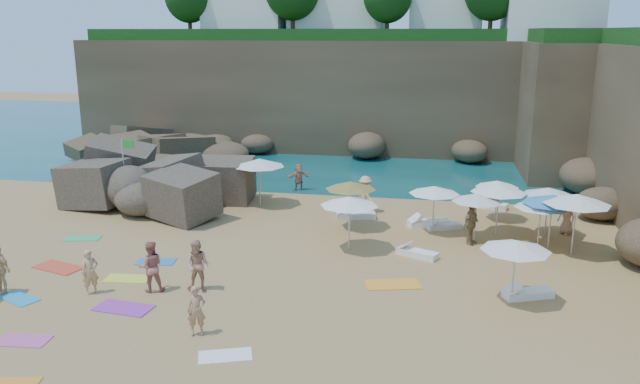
% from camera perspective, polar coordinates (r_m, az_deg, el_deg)
% --- Properties ---
extents(ground, '(120.00, 120.00, 0.00)m').
position_cam_1_polar(ground, '(24.75, -5.88, -5.98)').
color(ground, tan).
rests_on(ground, ground).
extents(seawater, '(120.00, 120.00, 0.00)m').
position_cam_1_polar(seawater, '(53.33, 3.28, 5.15)').
color(seawater, '#0C4751').
rests_on(seawater, ground).
extents(cliff_back, '(44.00, 8.00, 8.00)m').
position_cam_1_polar(cliff_back, '(47.66, 4.97, 8.85)').
color(cliff_back, brown).
rests_on(cliff_back, ground).
extents(cliff_corner, '(10.00, 12.00, 8.00)m').
position_cam_1_polar(cliff_corner, '(43.66, 24.39, 7.12)').
color(cliff_corner, brown).
rests_on(cliff_corner, ground).
extents(rock_promontory, '(12.00, 7.00, 2.00)m').
position_cam_1_polar(rock_promontory, '(42.99, -13.96, 2.47)').
color(rock_promontory, brown).
rests_on(rock_promontory, ground).
extents(marina_masts, '(3.10, 0.10, 6.00)m').
position_cam_1_polar(marina_masts, '(57.42, -13.41, 8.46)').
color(marina_masts, white).
rests_on(marina_masts, ground).
extents(rock_outcrop, '(7.91, 5.97, 3.14)m').
position_cam_1_polar(rock_outcrop, '(32.48, -14.11, -1.36)').
color(rock_outcrop, brown).
rests_on(rock_outcrop, ground).
extents(flag_pole, '(0.68, 0.07, 3.50)m').
position_cam_1_polar(flag_pole, '(32.63, -17.36, 2.52)').
color(flag_pole, silver).
rests_on(flag_pole, ground).
extents(parasol_0, '(2.57, 2.57, 2.43)m').
position_cam_1_polar(parasol_0, '(31.50, -5.57, 2.70)').
color(parasol_0, silver).
rests_on(parasol_0, ground).
extents(parasol_1, '(2.22, 2.22, 2.10)m').
position_cam_1_polar(parasol_1, '(27.58, 10.41, 0.18)').
color(parasol_1, silver).
rests_on(parasol_1, ground).
extents(parasol_2, '(2.27, 2.27, 2.14)m').
position_cam_1_polar(parasol_2, '(28.42, 20.19, 0.03)').
color(parasol_2, silver).
rests_on(parasol_2, ground).
extents(parasol_3, '(2.41, 2.41, 2.27)m').
position_cam_1_polar(parasol_3, '(27.81, 16.04, 0.32)').
color(parasol_3, silver).
rests_on(parasol_3, ground).
extents(parasol_4, '(2.00, 2.00, 1.89)m').
position_cam_1_polar(parasol_4, '(30.16, 15.90, 0.71)').
color(parasol_4, silver).
rests_on(parasol_4, ground).
extents(parasol_5, '(2.15, 2.15, 2.03)m').
position_cam_1_polar(parasol_5, '(26.93, 14.14, -0.50)').
color(parasol_5, silver).
rests_on(parasol_5, ground).
extents(parasol_6, '(2.29, 2.29, 2.16)m').
position_cam_1_polar(parasol_6, '(27.72, 2.83, 0.61)').
color(parasol_6, silver).
rests_on(parasol_6, ground).
extents(parasol_7, '(2.15, 2.15, 2.03)m').
position_cam_1_polar(parasol_7, '(26.71, 19.57, -1.03)').
color(parasol_7, silver).
rests_on(parasol_7, ground).
extents(parasol_8, '(2.61, 2.61, 2.47)m').
position_cam_1_polar(parasol_8, '(26.33, 22.43, -0.61)').
color(parasol_8, silver).
rests_on(parasol_8, ground).
extents(parasol_9, '(2.36, 2.36, 2.24)m').
position_cam_1_polar(parasol_9, '(24.87, 2.70, -0.85)').
color(parasol_9, silver).
rests_on(parasol_9, ground).
extents(parasol_10, '(2.39, 2.39, 2.26)m').
position_cam_1_polar(parasol_10, '(26.76, 20.49, -0.61)').
color(parasol_10, silver).
rests_on(parasol_10, ground).
extents(parasol_11, '(2.26, 2.26, 2.13)m').
position_cam_1_polar(parasol_11, '(21.02, 17.46, -4.69)').
color(parasol_11, silver).
rests_on(parasol_11, ground).
extents(lounger_0, '(1.93, 1.00, 0.29)m').
position_cam_1_polar(lounger_0, '(29.67, 3.30, -2.15)').
color(lounger_0, silver).
rests_on(lounger_0, ground).
extents(lounger_1, '(1.89, 1.09, 0.28)m').
position_cam_1_polar(lounger_1, '(32.47, 15.19, -1.18)').
color(lounger_1, white).
rests_on(lounger_1, ground).
extents(lounger_2, '(1.97, 1.32, 0.29)m').
position_cam_1_polar(lounger_2, '(28.86, 9.88, -2.82)').
color(lounger_2, white).
rests_on(lounger_2, ground).
extents(lounger_3, '(1.65, 1.09, 0.24)m').
position_cam_1_polar(lounger_3, '(28.59, 11.24, -3.10)').
color(lounger_3, silver).
rests_on(lounger_3, ground).
extents(lounger_4, '(1.71, 1.18, 0.25)m').
position_cam_1_polar(lounger_4, '(24.99, 8.89, -5.57)').
color(lounger_4, white).
rests_on(lounger_4, ground).
extents(lounger_5, '(1.75, 1.15, 0.26)m').
position_cam_1_polar(lounger_5, '(22.16, 18.48, -8.84)').
color(lounger_5, white).
rests_on(lounger_5, ground).
extents(towel_0, '(1.62, 1.24, 0.03)m').
position_cam_1_polar(towel_0, '(23.28, -25.81, -8.75)').
color(towel_0, '#2595C5').
rests_on(towel_0, ground).
extents(towel_1, '(1.56, 0.88, 0.03)m').
position_cam_1_polar(towel_1, '(20.27, -25.54, -12.16)').
color(towel_1, '#D05195').
rests_on(towel_1, ground).
extents(towel_6, '(1.93, 1.11, 0.03)m').
position_cam_1_polar(towel_6, '(21.28, -17.52, -10.07)').
color(towel_6, purple).
rests_on(towel_6, ground).
extents(towel_7, '(2.05, 1.43, 0.03)m').
position_cam_1_polar(towel_7, '(25.56, -22.81, -6.37)').
color(towel_7, red).
rests_on(towel_7, ground).
extents(towel_8, '(1.57, 0.93, 0.03)m').
position_cam_1_polar(towel_8, '(24.98, -14.78, -6.18)').
color(towel_8, blue).
rests_on(towel_8, ground).
extents(towel_10, '(2.06, 1.39, 0.03)m').
position_cam_1_polar(towel_10, '(22.23, 6.68, -8.39)').
color(towel_10, '#FFA028').
rests_on(towel_10, ground).
extents(towel_11, '(1.60, 1.04, 0.03)m').
position_cam_1_polar(towel_11, '(28.67, -20.89, -3.98)').
color(towel_11, '#34B866').
rests_on(towel_11, ground).
extents(towel_12, '(1.68, 0.96, 0.03)m').
position_cam_1_polar(towel_12, '(23.62, -17.16, -7.57)').
color(towel_12, yellow).
rests_on(towel_12, ground).
extents(towel_13, '(1.61, 1.18, 0.03)m').
position_cam_1_polar(towel_13, '(17.81, -8.66, -14.58)').
color(towel_13, white).
rests_on(towel_13, ground).
extents(person_stand_0, '(0.66, 0.66, 1.55)m').
position_cam_1_polar(person_stand_0, '(22.49, -20.27, -6.88)').
color(person_stand_0, tan).
rests_on(person_stand_0, ground).
extents(person_stand_1, '(1.07, 0.98, 1.78)m').
position_cam_1_polar(person_stand_1, '(22.03, -15.22, -6.58)').
color(person_stand_1, '#B76C5B').
rests_on(person_stand_1, ground).
extents(person_stand_2, '(1.09, 1.24, 1.82)m').
position_cam_1_polar(person_stand_2, '(30.47, 4.17, -0.22)').
color(person_stand_2, '#E2B380').
rests_on(person_stand_2, ground).
extents(person_stand_3, '(0.93, 1.13, 1.80)m').
position_cam_1_polar(person_stand_3, '(26.62, 13.64, -2.81)').
color(person_stand_3, olive).
rests_on(person_stand_3, ground).
extents(person_stand_4, '(0.84, 0.87, 1.60)m').
position_cam_1_polar(person_stand_4, '(29.26, 21.64, -2.07)').
color(person_stand_4, tan).
rests_on(person_stand_4, ground).
extents(person_stand_5, '(1.42, 0.94, 1.49)m').
position_cam_1_polar(person_stand_5, '(34.79, -1.95, 1.38)').
color(person_stand_5, tan).
rests_on(person_stand_5, ground).
extents(person_lie_1, '(1.40, 1.90, 0.41)m').
position_cam_1_polar(person_lie_1, '(23.93, -27.11, -7.78)').
color(person_lie_1, '#E2B780').
rests_on(person_lie_1, ground).
extents(person_lie_4, '(1.05, 1.58, 0.36)m').
position_cam_1_polar(person_lie_4, '(18.97, -11.14, -12.23)').
color(person_lie_4, tan).
rests_on(person_lie_4, ground).
extents(person_lie_5, '(0.96, 1.82, 0.67)m').
position_cam_1_polar(person_lie_5, '(21.87, -11.03, -8.05)').
color(person_lie_5, tan).
rests_on(person_lie_5, ground).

